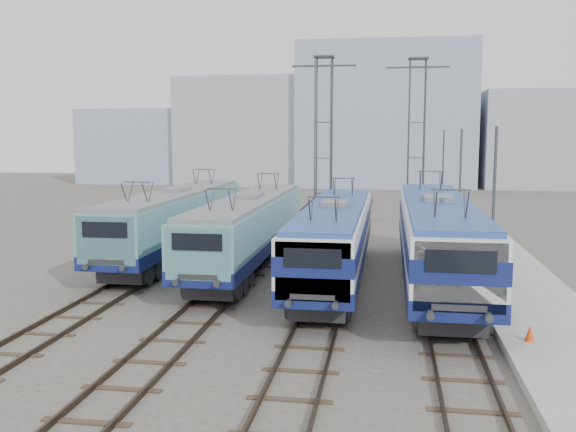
{
  "coord_description": "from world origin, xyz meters",
  "views": [
    {
      "loc": [
        4.63,
        -23.31,
        6.7
      ],
      "look_at": [
        -0.17,
        7.0,
        2.77
      ],
      "focal_mm": 40.0,
      "sensor_mm": 36.0,
      "label": 1
    }
  ],
  "objects_px": {
    "mast_rear": "(443,177)",
    "locomotive_center_left": "(248,226)",
    "locomotive_far_right": "(437,234)",
    "mast_front": "(493,218)",
    "mast_mid": "(460,191)",
    "safety_cone": "(530,333)",
    "catenary_tower_west": "(324,135)",
    "locomotive_far_left": "(175,218)",
    "locomotive_center_right": "(335,235)",
    "catenary_tower_east": "(416,135)"
  },
  "relations": [
    {
      "from": "locomotive_center_left",
      "to": "mast_mid",
      "type": "xyz_separation_m",
      "value": [
        10.85,
        6.57,
        1.32
      ]
    },
    {
      "from": "locomotive_far_right",
      "to": "safety_cone",
      "type": "distance_m",
      "value": 8.53
    },
    {
      "from": "catenary_tower_east",
      "to": "safety_cone",
      "type": "relative_size",
      "value": 23.66
    },
    {
      "from": "catenary_tower_west",
      "to": "locomotive_center_right",
      "type": "bearing_deg",
      "value": -82.39
    },
    {
      "from": "locomotive_center_left",
      "to": "mast_rear",
      "type": "height_order",
      "value": "mast_rear"
    },
    {
      "from": "locomotive_far_right",
      "to": "catenary_tower_west",
      "type": "bearing_deg",
      "value": 111.56
    },
    {
      "from": "safety_cone",
      "to": "mast_rear",
      "type": "bearing_deg",
      "value": 90.89
    },
    {
      "from": "mast_mid",
      "to": "safety_cone",
      "type": "distance_m",
      "value": 17.34
    },
    {
      "from": "locomotive_center_left",
      "to": "catenary_tower_east",
      "type": "bearing_deg",
      "value": 62.16
    },
    {
      "from": "locomotive_far_right",
      "to": "catenary_tower_east",
      "type": "bearing_deg",
      "value": 90.75
    },
    {
      "from": "locomotive_center_right",
      "to": "catenary_tower_east",
      "type": "height_order",
      "value": "catenary_tower_east"
    },
    {
      "from": "locomotive_far_left",
      "to": "safety_cone",
      "type": "distance_m",
      "value": 20.33
    },
    {
      "from": "catenary_tower_west",
      "to": "catenary_tower_east",
      "type": "bearing_deg",
      "value": 17.1
    },
    {
      "from": "mast_front",
      "to": "mast_rear",
      "type": "distance_m",
      "value": 24.0
    },
    {
      "from": "mast_rear",
      "to": "locomotive_center_left",
      "type": "bearing_deg",
      "value": -120.3
    },
    {
      "from": "mast_front",
      "to": "mast_rear",
      "type": "relative_size",
      "value": 1.0
    },
    {
      "from": "locomotive_center_right",
      "to": "mast_mid",
      "type": "xyz_separation_m",
      "value": [
        6.35,
        8.83,
        1.3
      ]
    },
    {
      "from": "mast_rear",
      "to": "catenary_tower_east",
      "type": "bearing_deg",
      "value": -136.4
    },
    {
      "from": "catenary_tower_east",
      "to": "mast_mid",
      "type": "distance_m",
      "value": 10.69
    },
    {
      "from": "locomotive_center_left",
      "to": "mast_front",
      "type": "height_order",
      "value": "mast_front"
    },
    {
      "from": "locomotive_far_right",
      "to": "locomotive_center_right",
      "type": "bearing_deg",
      "value": 176.81
    },
    {
      "from": "mast_mid",
      "to": "locomotive_far_left",
      "type": "bearing_deg",
      "value": -164.02
    },
    {
      "from": "locomotive_center_right",
      "to": "catenary_tower_east",
      "type": "relative_size",
      "value": 1.43
    },
    {
      "from": "locomotive_center_left",
      "to": "safety_cone",
      "type": "height_order",
      "value": "locomotive_center_left"
    },
    {
      "from": "locomotive_center_left",
      "to": "catenary_tower_east",
      "type": "height_order",
      "value": "catenary_tower_east"
    },
    {
      "from": "locomotive_far_right",
      "to": "catenary_tower_west",
      "type": "height_order",
      "value": "catenary_tower_west"
    },
    {
      "from": "catenary_tower_east",
      "to": "locomotive_center_right",
      "type": "bearing_deg",
      "value": -102.72
    },
    {
      "from": "mast_rear",
      "to": "catenary_tower_west",
      "type": "bearing_deg",
      "value": -155.06
    },
    {
      "from": "locomotive_far_left",
      "to": "mast_mid",
      "type": "xyz_separation_m",
      "value": [
        15.35,
        4.4,
        1.29
      ]
    },
    {
      "from": "locomotive_far_right",
      "to": "mast_front",
      "type": "distance_m",
      "value": 3.63
    },
    {
      "from": "catenary_tower_east",
      "to": "safety_cone",
      "type": "height_order",
      "value": "catenary_tower_east"
    },
    {
      "from": "mast_rear",
      "to": "locomotive_far_left",
      "type": "bearing_deg",
      "value": -133.11
    },
    {
      "from": "locomotive_center_left",
      "to": "mast_mid",
      "type": "bearing_deg",
      "value": 31.18
    },
    {
      "from": "catenary_tower_west",
      "to": "mast_rear",
      "type": "distance_m",
      "value": 9.99
    },
    {
      "from": "mast_front",
      "to": "locomotive_center_right",
      "type": "bearing_deg",
      "value": 153.48
    },
    {
      "from": "mast_mid",
      "to": "safety_cone",
      "type": "xyz_separation_m",
      "value": [
        0.45,
        -17.08,
        -2.95
      ]
    },
    {
      "from": "mast_mid",
      "to": "catenary_tower_west",
      "type": "bearing_deg",
      "value": 137.07
    },
    {
      "from": "locomotive_far_right",
      "to": "mast_mid",
      "type": "xyz_separation_m",
      "value": [
        1.85,
        9.08,
        1.11
      ]
    },
    {
      "from": "locomotive_far_left",
      "to": "catenary_tower_west",
      "type": "distance_m",
      "value": 14.79
    },
    {
      "from": "locomotive_far_right",
      "to": "locomotive_center_left",
      "type": "bearing_deg",
      "value": 164.38
    },
    {
      "from": "safety_cone",
      "to": "locomotive_center_left",
      "type": "bearing_deg",
      "value": 137.05
    },
    {
      "from": "catenary_tower_west",
      "to": "mast_front",
      "type": "relative_size",
      "value": 1.71
    },
    {
      "from": "locomotive_center_right",
      "to": "safety_cone",
      "type": "relative_size",
      "value": 33.89
    },
    {
      "from": "locomotive_center_left",
      "to": "catenary_tower_east",
      "type": "distance_m",
      "value": 19.26
    },
    {
      "from": "catenary_tower_west",
      "to": "locomotive_far_right",
      "type": "bearing_deg",
      "value": -68.44
    },
    {
      "from": "locomotive_center_left",
      "to": "catenary_tower_west",
      "type": "bearing_deg",
      "value": 81.22
    },
    {
      "from": "locomotive_far_left",
      "to": "mast_rear",
      "type": "xyz_separation_m",
      "value": [
        15.35,
        16.4,
        1.29
      ]
    },
    {
      "from": "locomotive_far_left",
      "to": "catenary_tower_west",
      "type": "relative_size",
      "value": 1.48
    },
    {
      "from": "mast_front",
      "to": "locomotive_center_left",
      "type": "bearing_deg",
      "value": 153.4
    },
    {
      "from": "mast_mid",
      "to": "locomotive_far_right",
      "type": "bearing_deg",
      "value": -101.51
    }
  ]
}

